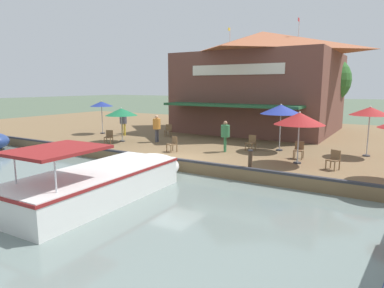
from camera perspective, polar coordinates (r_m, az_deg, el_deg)
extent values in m
plane|color=#4C5B47|center=(16.85, -3.23, -4.70)|extent=(220.00, 220.00, 0.00)
cube|color=brown|center=(26.41, 10.43, 1.06)|extent=(22.00, 56.00, 0.60)
cube|color=#2D2D33|center=(16.78, -3.06, -2.48)|extent=(0.20, 50.40, 0.10)
cube|color=brown|center=(28.50, 11.36, 8.34)|extent=(9.89, 11.26, 6.02)
pyramid|color=#9E5638|center=(28.69, 11.63, 16.14)|extent=(10.38, 11.82, 1.77)
cube|color=#235633|center=(23.13, 6.27, 6.44)|extent=(1.80, 9.57, 0.16)
cube|color=silver|center=(23.90, 7.28, 12.20)|extent=(0.08, 6.76, 0.70)
cylinder|color=silver|center=(27.90, 17.34, 16.87)|extent=(0.06, 0.06, 2.52)
cube|color=#B23338|center=(27.90, 17.36, 19.18)|extent=(0.36, 0.03, 0.24)
cylinder|color=silver|center=(29.80, 6.33, 16.53)|extent=(0.06, 0.06, 2.30)
cube|color=gold|center=(29.78, 6.21, 18.48)|extent=(0.36, 0.03, 0.24)
cylinder|color=#B7B7B7|center=(19.61, 27.31, 1.60)|extent=(0.06, 0.06, 2.39)
cylinder|color=#2D2D33|center=(19.78, 27.05, -1.73)|extent=(0.36, 0.36, 0.06)
cone|color=maroon|center=(19.50, 27.57, 4.89)|extent=(1.98, 1.98, 0.42)
cone|color=white|center=(19.50, 27.57, 4.94)|extent=(1.23, 1.23, 0.34)
sphere|color=white|center=(19.49, 27.62, 5.50)|extent=(0.08, 0.08, 0.08)
cylinder|color=#B7B7B7|center=(16.54, 17.30, 0.59)|extent=(0.06, 0.06, 2.18)
cylinder|color=#2D2D33|center=(16.73, 17.12, -3.01)|extent=(0.36, 0.36, 0.06)
cone|color=maroon|center=(16.42, 17.48, 4.07)|extent=(2.30, 2.30, 0.56)
cone|color=white|center=(16.42, 17.48, 4.14)|extent=(1.42, 1.42, 0.45)
sphere|color=white|center=(16.40, 17.53, 5.04)|extent=(0.08, 0.08, 0.08)
cylinder|color=#B7B7B7|center=(26.78, -14.75, 4.14)|extent=(0.06, 0.06, 2.30)
cylinder|color=#2D2D33|center=(26.90, -14.65, 1.77)|extent=(0.36, 0.36, 0.06)
cone|color=navy|center=(26.70, -14.85, 6.48)|extent=(1.71, 1.71, 0.37)
cone|color=yellow|center=(26.70, -14.86, 6.53)|extent=(1.06, 1.06, 0.30)
sphere|color=yellow|center=(26.69, -14.87, 6.88)|extent=(0.08, 0.08, 0.08)
cylinder|color=#B7B7B7|center=(22.60, -11.61, 2.92)|extent=(0.06, 0.06, 2.00)
cylinder|color=#2D2D33|center=(22.73, -11.53, 0.49)|extent=(0.36, 0.36, 0.06)
cone|color=#19663D|center=(22.51, -11.69, 5.27)|extent=(2.06, 2.06, 0.47)
cone|color=silver|center=(22.51, -11.69, 5.32)|extent=(1.28, 1.28, 0.38)
sphere|color=silver|center=(22.50, -11.71, 5.87)|extent=(0.08, 0.08, 0.08)
cylinder|color=#B7B7B7|center=(19.58, 14.48, 2.36)|extent=(0.06, 0.06, 2.39)
cylinder|color=#2D2D33|center=(19.76, 14.34, -0.98)|extent=(0.36, 0.36, 0.06)
cone|color=navy|center=(19.48, 14.62, 5.62)|extent=(2.26, 2.26, 0.52)
cone|color=white|center=(19.47, 14.62, 5.68)|extent=(1.40, 1.40, 0.41)
sphere|color=white|center=(19.46, 14.65, 6.38)|extent=(0.08, 0.08, 0.08)
cube|color=brown|center=(21.62, -13.43, 0.44)|extent=(0.05, 0.05, 0.42)
cube|color=brown|center=(21.77, -14.41, 0.46)|extent=(0.05, 0.05, 0.42)
cube|color=brown|center=(21.99, -13.06, 0.61)|extent=(0.05, 0.05, 0.42)
cube|color=brown|center=(22.13, -14.03, 0.63)|extent=(0.05, 0.05, 0.42)
cube|color=brown|center=(21.84, -13.75, 1.09)|extent=(0.58, 0.58, 0.05)
cube|color=brown|center=(22.00, -13.59, 1.74)|extent=(0.21, 0.42, 0.40)
cube|color=brown|center=(15.67, 22.67, -3.49)|extent=(0.05, 0.05, 0.42)
cube|color=brown|center=(15.85, 21.40, -3.26)|extent=(0.05, 0.05, 0.42)
cube|color=brown|center=(16.01, 23.36, -3.26)|extent=(0.05, 0.05, 0.42)
cube|color=brown|center=(16.20, 22.11, -3.04)|extent=(0.05, 0.05, 0.42)
cube|color=brown|center=(15.89, 22.43, -2.51)|extent=(0.56, 0.56, 0.05)
cube|color=brown|center=(16.02, 22.83, -1.63)|extent=(0.19, 0.43, 0.40)
cube|color=brown|center=(18.48, -3.55, -0.85)|extent=(0.05, 0.05, 0.42)
cube|color=brown|center=(18.80, -4.24, -0.67)|extent=(0.05, 0.05, 0.42)
cube|color=brown|center=(18.70, -2.54, -0.71)|extent=(0.05, 0.05, 0.42)
cube|color=brown|center=(19.02, -3.24, -0.54)|extent=(0.05, 0.05, 0.42)
cube|color=brown|center=(18.71, -3.40, -0.05)|extent=(0.57, 0.57, 0.05)
cube|color=brown|center=(18.79, -2.90, 0.69)|extent=(0.19, 0.43, 0.40)
cube|color=brown|center=(19.17, 9.96, -0.59)|extent=(0.04, 0.04, 0.42)
cube|color=brown|center=(19.35, 8.91, -0.47)|extent=(0.04, 0.04, 0.42)
cube|color=brown|center=(19.51, 10.51, -0.43)|extent=(0.04, 0.04, 0.42)
cube|color=brown|center=(19.70, 9.48, -0.30)|extent=(0.04, 0.04, 0.42)
cube|color=brown|center=(19.40, 9.73, 0.17)|extent=(0.49, 0.49, 0.05)
cube|color=brown|center=(19.54, 10.03, 0.90)|extent=(0.09, 0.44, 0.40)
cube|color=brown|center=(24.30, -3.72, 1.68)|extent=(0.05, 0.05, 0.42)
cube|color=brown|center=(24.43, -4.61, 1.71)|extent=(0.05, 0.05, 0.42)
cube|color=brown|center=(24.68, -3.42, 1.81)|extent=(0.05, 0.05, 0.42)
cube|color=brown|center=(24.80, -4.30, 1.84)|extent=(0.05, 0.05, 0.42)
cube|color=brown|center=(24.52, -4.02, 2.25)|extent=(0.55, 0.55, 0.05)
cube|color=brown|center=(24.68, -3.88, 2.83)|extent=(0.16, 0.43, 0.40)
cube|color=brown|center=(17.54, 17.83, -1.86)|extent=(0.04, 0.04, 0.42)
cube|color=brown|center=(17.60, 16.55, -1.76)|extent=(0.04, 0.04, 0.42)
cube|color=brown|center=(17.93, 18.04, -1.63)|extent=(0.04, 0.04, 0.42)
cube|color=brown|center=(17.99, 16.78, -1.53)|extent=(0.04, 0.04, 0.42)
cube|color=brown|center=(17.73, 17.33, -1.02)|extent=(0.47, 0.47, 0.05)
cube|color=brown|center=(17.88, 17.48, -0.20)|extent=(0.08, 0.44, 0.40)
cylinder|color=#4C4C56|center=(22.08, -6.00, 1.39)|extent=(0.13, 0.13, 0.84)
cylinder|color=#4C4C56|center=(22.22, -5.74, 1.45)|extent=(0.13, 0.13, 0.84)
cylinder|color=orange|center=(22.06, -5.91, 3.36)|extent=(0.49, 0.49, 0.67)
sphere|color=tan|center=(22.01, -5.93, 4.51)|extent=(0.23, 0.23, 0.23)
cylinder|color=gold|center=(25.45, -11.54, 2.38)|extent=(0.13, 0.13, 0.87)
cylinder|color=gold|center=(25.44, -11.14, 2.39)|extent=(0.13, 0.13, 0.87)
cylinder|color=#4C4C56|center=(25.36, -11.40, 4.13)|extent=(0.51, 0.51, 0.69)
sphere|color=brown|center=(25.32, -11.43, 5.18)|extent=(0.24, 0.24, 0.24)
cylinder|color=#337547|center=(18.74, 5.50, -0.10)|extent=(0.13, 0.13, 0.82)
cylinder|color=#337547|center=(18.91, 5.57, -0.02)|extent=(0.13, 0.13, 0.82)
cylinder|color=#337547|center=(18.71, 5.57, 2.17)|extent=(0.48, 0.48, 0.65)
sphere|color=#9E7051|center=(18.66, 5.59, 3.51)|extent=(0.22, 0.22, 0.22)
cube|color=silver|center=(12.94, -15.71, -6.61)|extent=(6.86, 2.87, 1.09)
ellipsoid|color=silver|center=(15.42, -6.77, -3.70)|extent=(2.47, 2.59, 1.09)
cube|color=maroon|center=(12.82, -15.81, -4.61)|extent=(6.94, 2.91, 0.10)
cube|color=maroon|center=(11.56, -21.65, -0.93)|extent=(2.85, 2.34, 0.10)
cylinder|color=silver|center=(10.45, -21.82, -4.85)|extent=(0.05, 0.05, 1.01)
cylinder|color=silver|center=(11.92, -27.42, -3.52)|extent=(0.05, 0.05, 1.01)
cylinder|color=#473323|center=(15.14, 9.68, -2.60)|extent=(0.18, 0.18, 0.79)
cylinder|color=#2D2D33|center=(15.05, 9.72, -1.05)|extent=(0.22, 0.22, 0.04)
cylinder|color=brown|center=(31.15, 21.08, 4.77)|extent=(0.29, 0.29, 2.55)
sphere|color=#2D6028|center=(31.07, 21.40, 9.89)|extent=(4.02, 4.02, 4.02)
sphere|color=#2D6028|center=(30.39, 19.95, 9.23)|extent=(2.81, 2.81, 2.81)
cylinder|color=brown|center=(35.37, 7.65, 6.63)|extent=(0.35, 0.35, 3.53)
sphere|color=#2D6028|center=(35.36, 7.78, 12.15)|extent=(4.38, 4.38, 4.38)
sphere|color=#2D6028|center=(34.82, 6.16, 11.51)|extent=(3.07, 3.07, 3.07)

